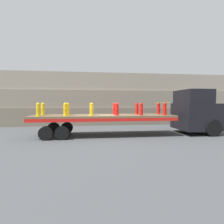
{
  "coord_description": "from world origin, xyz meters",
  "views": [
    {
      "loc": [
        -0.9,
        -11.63,
        2.16
      ],
      "look_at": [
        0.56,
        0.0,
        1.58
      ],
      "focal_mm": 28.0,
      "sensor_mm": 36.0,
      "label": 1
    }
  ],
  "objects_px": {
    "fire_hydrant_yellow_near_1": "(65,109)",
    "fire_hydrant_red_near_3": "(117,109)",
    "fire_hydrant_yellow_near_0": "(38,110)",
    "fire_hydrant_red_far_4": "(137,109)",
    "fire_hydrant_red_near_4": "(141,109)",
    "fire_hydrant_red_near_5": "(165,109)",
    "fire_hydrant_red_far_5": "(158,109)",
    "fire_hydrant_yellow_far_0": "(43,109)",
    "fire_hydrant_yellow_near_2": "(92,109)",
    "fire_hydrant_yellow_far_1": "(68,109)",
    "truck_cab": "(196,112)",
    "fire_hydrant_yellow_far_2": "(91,109)",
    "flatbed_trailer": "(94,119)",
    "fire_hydrant_red_far_3": "(114,109)"
  },
  "relations": [
    {
      "from": "fire_hydrant_yellow_near_1",
      "to": "fire_hydrant_red_near_3",
      "type": "distance_m",
      "value": 3.23
    },
    {
      "from": "fire_hydrant_yellow_near_0",
      "to": "fire_hydrant_red_far_4",
      "type": "height_order",
      "value": "same"
    },
    {
      "from": "fire_hydrant_red_near_4",
      "to": "fire_hydrant_red_near_5",
      "type": "distance_m",
      "value": 1.62
    },
    {
      "from": "fire_hydrant_red_far_4",
      "to": "fire_hydrant_red_far_5",
      "type": "distance_m",
      "value": 1.62
    },
    {
      "from": "fire_hydrant_red_near_3",
      "to": "fire_hydrant_red_far_5",
      "type": "relative_size",
      "value": 1.0
    },
    {
      "from": "fire_hydrant_yellow_far_0",
      "to": "fire_hydrant_yellow_near_2",
      "type": "distance_m",
      "value": 3.4
    },
    {
      "from": "fire_hydrant_yellow_far_1",
      "to": "fire_hydrant_red_near_3",
      "type": "relative_size",
      "value": 1.0
    },
    {
      "from": "truck_cab",
      "to": "fire_hydrant_yellow_far_0",
      "type": "relative_size",
      "value": 3.78
    },
    {
      "from": "fire_hydrant_yellow_far_2",
      "to": "fire_hydrant_red_near_4",
      "type": "height_order",
      "value": "same"
    },
    {
      "from": "fire_hydrant_red_near_3",
      "to": "fire_hydrant_yellow_far_0",
      "type": "bearing_deg",
      "value": 167.68
    },
    {
      "from": "fire_hydrant_yellow_near_2",
      "to": "fire_hydrant_red_near_3",
      "type": "xyz_separation_m",
      "value": [
        1.62,
        0.0,
        0.0
      ]
    },
    {
      "from": "fire_hydrant_red_far_5",
      "to": "fire_hydrant_red_near_5",
      "type": "bearing_deg",
      "value": -90.0
    },
    {
      "from": "fire_hydrant_red_near_4",
      "to": "fire_hydrant_red_near_5",
      "type": "height_order",
      "value": "same"
    },
    {
      "from": "truck_cab",
      "to": "flatbed_trailer",
      "type": "relative_size",
      "value": 0.33
    },
    {
      "from": "fire_hydrant_red_far_3",
      "to": "fire_hydrant_red_near_4",
      "type": "height_order",
      "value": "same"
    },
    {
      "from": "truck_cab",
      "to": "fire_hydrant_yellow_far_0",
      "type": "distance_m",
      "value": 10.71
    },
    {
      "from": "truck_cab",
      "to": "fire_hydrant_yellow_near_1",
      "type": "xyz_separation_m",
      "value": [
        -9.08,
        -0.53,
        0.24
      ]
    },
    {
      "from": "fire_hydrant_yellow_far_2",
      "to": "fire_hydrant_red_far_5",
      "type": "bearing_deg",
      "value": 0.0
    },
    {
      "from": "fire_hydrant_yellow_far_2",
      "to": "fire_hydrant_yellow_far_0",
      "type": "bearing_deg",
      "value": 180.0
    },
    {
      "from": "fire_hydrant_red_near_4",
      "to": "fire_hydrant_red_near_3",
      "type": "bearing_deg",
      "value": 180.0
    },
    {
      "from": "truck_cab",
      "to": "fire_hydrant_red_far_4",
      "type": "height_order",
      "value": "truck_cab"
    },
    {
      "from": "fire_hydrant_yellow_far_1",
      "to": "fire_hydrant_red_far_4",
      "type": "height_order",
      "value": "same"
    },
    {
      "from": "fire_hydrant_red_far_5",
      "to": "fire_hydrant_red_far_3",
      "type": "bearing_deg",
      "value": 180.0
    },
    {
      "from": "fire_hydrant_yellow_near_2",
      "to": "fire_hydrant_red_far_4",
      "type": "height_order",
      "value": "same"
    },
    {
      "from": "fire_hydrant_yellow_far_1",
      "to": "fire_hydrant_red_near_3",
      "type": "distance_m",
      "value": 3.4
    },
    {
      "from": "fire_hydrant_red_far_3",
      "to": "fire_hydrant_red_far_4",
      "type": "relative_size",
      "value": 1.0
    },
    {
      "from": "fire_hydrant_red_near_5",
      "to": "flatbed_trailer",
      "type": "bearing_deg",
      "value": 173.52
    },
    {
      "from": "fire_hydrant_yellow_near_0",
      "to": "fire_hydrant_red_far_4",
      "type": "distance_m",
      "value": 6.55
    },
    {
      "from": "fire_hydrant_yellow_far_2",
      "to": "fire_hydrant_red_far_5",
      "type": "distance_m",
      "value": 4.85
    },
    {
      "from": "flatbed_trailer",
      "to": "fire_hydrant_yellow_far_0",
      "type": "height_order",
      "value": "fire_hydrant_yellow_far_0"
    },
    {
      "from": "truck_cab",
      "to": "fire_hydrant_red_far_4",
      "type": "bearing_deg",
      "value": 172.88
    },
    {
      "from": "truck_cab",
      "to": "fire_hydrant_red_far_5",
      "type": "relative_size",
      "value": 3.78
    },
    {
      "from": "fire_hydrant_red_far_3",
      "to": "fire_hydrant_red_far_4",
      "type": "xyz_separation_m",
      "value": [
        1.62,
        0.0,
        0.0
      ]
    },
    {
      "from": "flatbed_trailer",
      "to": "fire_hydrant_red_near_4",
      "type": "bearing_deg",
      "value": -9.86
    },
    {
      "from": "fire_hydrant_red_near_5",
      "to": "fire_hydrant_red_near_4",
      "type": "bearing_deg",
      "value": 180.0
    },
    {
      "from": "fire_hydrant_yellow_far_1",
      "to": "fire_hydrant_red_near_5",
      "type": "xyz_separation_m",
      "value": [
        6.46,
        -1.06,
        0.0
      ]
    },
    {
      "from": "fire_hydrant_red_far_3",
      "to": "fire_hydrant_red_far_4",
      "type": "height_order",
      "value": "same"
    },
    {
      "from": "fire_hydrant_yellow_far_2",
      "to": "fire_hydrant_red_far_4",
      "type": "height_order",
      "value": "same"
    },
    {
      "from": "fire_hydrant_yellow_far_2",
      "to": "fire_hydrant_red_near_4",
      "type": "distance_m",
      "value": 3.4
    },
    {
      "from": "fire_hydrant_red_near_4",
      "to": "fire_hydrant_red_far_4",
      "type": "distance_m",
      "value": 1.06
    },
    {
      "from": "fire_hydrant_red_near_5",
      "to": "fire_hydrant_yellow_far_0",
      "type": "bearing_deg",
      "value": 172.53
    },
    {
      "from": "fire_hydrant_yellow_near_0",
      "to": "fire_hydrant_yellow_near_2",
      "type": "height_order",
      "value": "same"
    },
    {
      "from": "fire_hydrant_yellow_far_0",
      "to": "fire_hydrant_red_near_5",
      "type": "distance_m",
      "value": 8.15
    },
    {
      "from": "fire_hydrant_yellow_near_0",
      "to": "fire_hydrant_yellow_far_1",
      "type": "distance_m",
      "value": 1.93
    },
    {
      "from": "flatbed_trailer",
      "to": "fire_hydrant_red_far_5",
      "type": "xyz_separation_m",
      "value": [
        4.66,
        0.53,
        0.66
      ]
    },
    {
      "from": "fire_hydrant_red_near_3",
      "to": "fire_hydrant_red_far_3",
      "type": "relative_size",
      "value": 1.0
    },
    {
      "from": "fire_hydrant_yellow_near_0",
      "to": "flatbed_trailer",
      "type": "bearing_deg",
      "value": 8.8
    },
    {
      "from": "fire_hydrant_red_far_4",
      "to": "fire_hydrant_red_far_5",
      "type": "bearing_deg",
      "value": 0.0
    },
    {
      "from": "truck_cab",
      "to": "fire_hydrant_yellow_near_0",
      "type": "distance_m",
      "value": 10.71
    },
    {
      "from": "fire_hydrant_yellow_near_1",
      "to": "fire_hydrant_yellow_near_2",
      "type": "relative_size",
      "value": 1.0
    }
  ]
}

